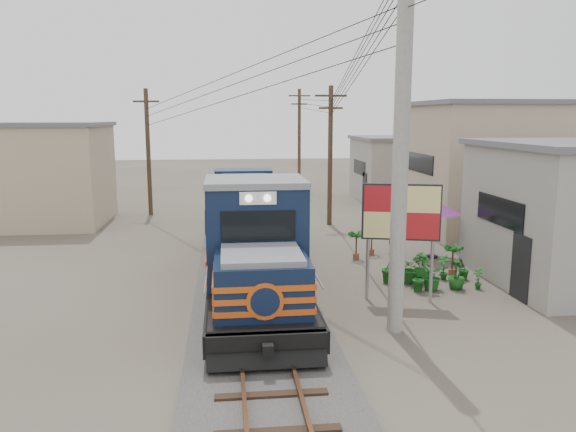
{
  "coord_description": "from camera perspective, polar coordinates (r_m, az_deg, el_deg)",
  "views": [
    {
      "loc": [
        -0.82,
        -13.94,
        5.48
      ],
      "look_at": [
        1.27,
        4.42,
        2.2
      ],
      "focal_mm": 35.0,
      "sensor_mm": 36.0,
      "label": 1
    }
  ],
  "objects": [
    {
      "name": "ground",
      "position": [
        15.0,
        -2.96,
        -11.38
      ],
      "size": [
        120.0,
        120.0,
        0.0
      ],
      "primitive_type": "plane",
      "color": "#473F35",
      "rests_on": "ground"
    },
    {
      "name": "ballast",
      "position": [
        24.55,
        -4.42,
        -2.67
      ],
      "size": [
        3.6,
        70.0,
        0.16
      ],
      "primitive_type": "cube",
      "color": "#595651",
      "rests_on": "ground"
    },
    {
      "name": "track",
      "position": [
        24.52,
        -4.43,
        -2.26
      ],
      "size": [
        1.15,
        70.0,
        0.12
      ],
      "color": "#51331E",
      "rests_on": "ground"
    },
    {
      "name": "locomotive",
      "position": [
        18.88,
        -3.86,
        -1.73
      ],
      "size": [
        2.73,
        14.84,
        3.68
      ],
      "color": "black",
      "rests_on": "ground"
    },
    {
      "name": "utility_pole_main",
      "position": [
        14.13,
        11.44,
        7.92
      ],
      "size": [
        0.4,
        0.4,
        10.0
      ],
      "color": "#9E9B93",
      "rests_on": "ground"
    },
    {
      "name": "wooden_pole_mid",
      "position": [
        28.5,
        4.31,
        6.41
      ],
      "size": [
        1.6,
        0.24,
        7.0
      ],
      "color": "#4C3826",
      "rests_on": "ground"
    },
    {
      "name": "wooden_pole_far",
      "position": [
        42.34,
        1.15,
        7.97
      ],
      "size": [
        1.6,
        0.24,
        7.5
      ],
      "color": "#4C3826",
      "rests_on": "ground"
    },
    {
      "name": "wooden_pole_left",
      "position": [
        32.26,
        -14.02,
        6.56
      ],
      "size": [
        1.6,
        0.24,
        7.0
      ],
      "color": "#4C3826",
      "rests_on": "ground"
    },
    {
      "name": "power_lines",
      "position": [
        22.54,
        -4.91,
        15.33
      ],
      "size": [
        9.65,
        19.0,
        3.3
      ],
      "color": "black",
      "rests_on": "ground"
    },
    {
      "name": "shophouse_mid",
      "position": [
        29.26,
        20.69,
        4.77
      ],
      "size": [
        8.4,
        7.35,
        6.2
      ],
      "color": "tan",
      "rests_on": "ground"
    },
    {
      "name": "shophouse_back",
      "position": [
        37.98,
        11.7,
        4.76
      ],
      "size": [
        6.3,
        6.3,
        4.2
      ],
      "color": "gray",
      "rests_on": "ground"
    },
    {
      "name": "shophouse_left",
      "position": [
        31.45,
        -23.5,
        3.99
      ],
      "size": [
        6.3,
        6.3,
        5.2
      ],
      "color": "tan",
      "rests_on": "ground"
    },
    {
      "name": "billboard",
      "position": [
        16.81,
        11.43,
        0.07
      ],
      "size": [
        2.25,
        0.72,
        3.55
      ],
      "rotation": [
        0.0,
        0.0,
        -0.26
      ],
      "color": "#99999E",
      "rests_on": "ground"
    },
    {
      "name": "market_umbrella",
      "position": [
        22.47,
        14.66,
        0.87
      ],
      "size": [
        2.74,
        2.74,
        2.29
      ],
      "rotation": [
        0.0,
        0.0,
        -0.41
      ],
      "color": "black",
      "rests_on": "ground"
    },
    {
      "name": "vendor",
      "position": [
        22.9,
        10.64,
        -2.0
      ],
      "size": [
        0.67,
        0.61,
        1.53
      ],
      "primitive_type": "imported",
      "rotation": [
        0.0,
        0.0,
        3.74
      ],
      "color": "black",
      "rests_on": "ground"
    },
    {
      "name": "plant_nursery",
      "position": [
        19.02,
        13.62,
        -5.49
      ],
      "size": [
        3.21,
        2.0,
        1.05
      ],
      "color": "#18541A",
      "rests_on": "ground"
    }
  ]
}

